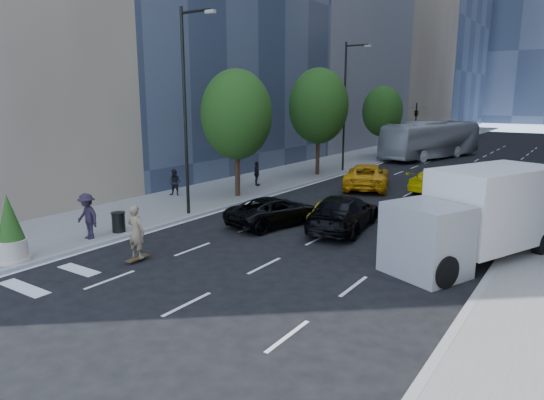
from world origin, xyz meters
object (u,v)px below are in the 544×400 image
Objects in this scene: skateboarder at (136,235)px; planter_shrub at (10,230)px; trash_can at (119,223)px; black_sedan_mercedes at (343,213)px; box_truck at (476,215)px; black_sedan_lincoln at (274,211)px; city_bus at (431,140)px.

skateboarder is 0.81× the size of planter_shrub.
trash_can is at bearing 90.00° from planter_shrub.
box_truck is (5.91, -1.23, 0.94)m from black_sedan_mercedes.
black_sedan_mercedes is at bearing -123.24° from skateboarder.
planter_shrub is (-3.40, -2.79, 0.32)m from skateboarder.
skateboarder is 0.36× the size of black_sedan_mercedes.
box_truck reaches higher than skateboarder.
black_sedan_mercedes is at bearing -168.06° from box_truck.
planter_shrub is (0.00, -4.70, 0.75)m from trash_can.
black_sedan_lincoln is at bearing -105.52° from skateboarder.
city_bus is at bearing 84.52° from trash_can.
skateboarder is at bearing 53.52° from black_sedan_mercedes.
city_bus is 15.57× the size of trash_can.
skateboarder is 0.26× the size of box_truck.
box_truck is (9.00, -0.17, 1.07)m from black_sedan_lincoln.
box_truck is at bearing 20.51° from trash_can.
black_sedan_mercedes is 6.47× the size of trash_can.
trash_can is at bearing -79.66° from city_bus.
black_sedan_lincoln is 0.64× the size of box_truck.
black_sedan_lincoln is 11.07m from planter_shrub.
black_sedan_mercedes reaches higher than trash_can.
black_sedan_lincoln is at bearing -71.70° from city_bus.
black_sedan_lincoln is 7.09m from trash_can.
planter_shrub is at bearing 80.07° from black_sedan_lincoln.
city_bus is 32.02m from box_truck.
trash_can is at bearing -34.54° from skateboarder.
city_bus is at bearing -72.22° from black_sedan_lincoln.
black_sedan_mercedes reaches higher than black_sedan_lincoln.
box_truck reaches higher than trash_can.
trash_can is (-3.40, -35.44, -1.27)m from city_bus.
city_bus is at bearing 132.48° from box_truck.
city_bus is 40.29m from planter_shrub.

